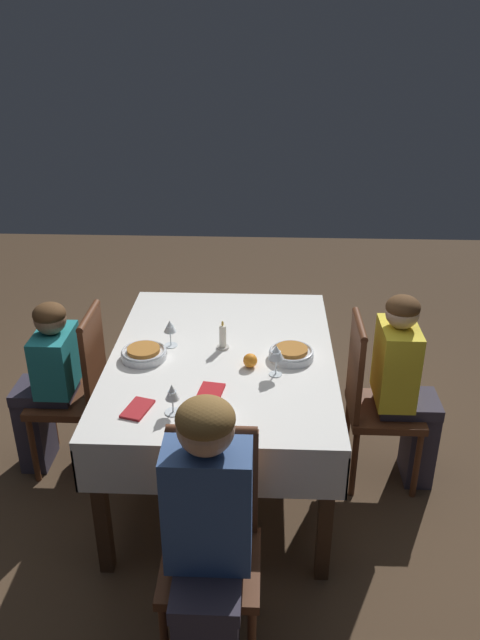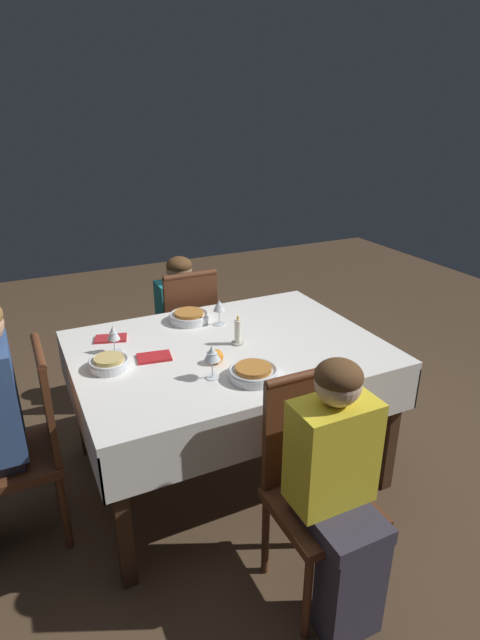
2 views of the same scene
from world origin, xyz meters
The scene contains 18 objects.
ground_plane centered at (0.00, 0.00, 0.00)m, with size 8.00×8.00×0.00m, color #4C3826.
dining_table centered at (0.00, 0.00, 0.66)m, with size 1.47×1.09×0.74m.
chair_east centered at (0.95, 0.02, 0.50)m, with size 0.37×0.37×0.92m.
chair_north centered at (-0.02, 0.76, 0.50)m, with size 0.37×0.37×0.92m.
chair_south centered at (-0.06, -0.76, 0.50)m, with size 0.37×0.37×0.92m.
person_adult_denim centered at (1.10, 0.02, 0.66)m, with size 0.34×0.30×1.16m.
person_child_yellow centered at (-0.02, 0.91, 0.58)m, with size 0.30×0.33×1.06m.
person_child_teal centered at (-0.06, -0.92, 0.53)m, with size 0.30×0.33×0.97m.
bowl_east centered at (0.57, -0.02, 0.77)m, with size 0.18×0.18×0.06m.
wine_glass_east centered at (0.51, -0.17, 0.83)m, with size 0.07×0.07×0.14m.
bowl_north centered at (0.03, 0.34, 0.77)m, with size 0.22×0.22×0.06m.
wine_glass_north centered at (0.19, 0.26, 0.85)m, with size 0.07×0.07×0.15m.
bowl_south centered at (0.06, -0.37, 0.77)m, with size 0.22×0.22×0.06m.
wine_glass_south centered at (-0.07, -0.26, 0.84)m, with size 0.07×0.07×0.14m.
candle_centerpiece centered at (-0.06, 0.00, 0.80)m, with size 0.06×0.06×0.15m.
orange_fruit centered at (0.12, 0.14, 0.77)m, with size 0.07×0.07×0.07m, color orange.
napkin_red_folded centered at (0.36, -0.03, 0.75)m, with size 0.17×0.13×0.01m.
napkin_spare_side centered at (0.50, -0.32, 0.75)m, with size 0.17×0.13×0.01m.
Camera 1 is at (2.67, 0.20, 2.23)m, focal length 35.00 mm.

